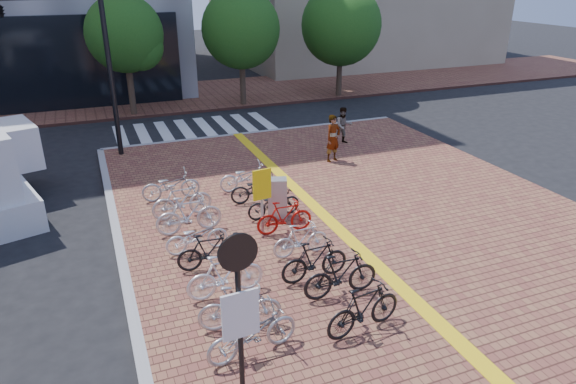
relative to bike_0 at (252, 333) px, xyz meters
name	(u,v)px	position (x,y,z in m)	size (l,w,h in m)	color
ground	(299,278)	(1.96, 2.34, -0.65)	(120.00, 120.00, 0.00)	black
sidewalk	(553,380)	(4.96, -2.66, -0.57)	(14.00, 34.00, 0.15)	brown
kerb_north	(258,133)	(4.96, 14.34, -0.57)	(14.00, 0.25, 0.15)	gray
far_sidewalk	(162,98)	(1.96, 23.34, -0.57)	(70.00, 8.00, 0.15)	brown
crosswalk	(196,129)	(2.46, 16.34, -0.64)	(7.50, 4.00, 0.01)	silver
street_trees	(260,30)	(7.00, 19.79, 3.45)	(16.20, 4.60, 6.35)	#38281E
bike_0	(252,333)	(0.00, 0.00, 0.00)	(0.66, 1.89, 1.00)	#A6A6AB
bike_1	(240,307)	(0.01, 0.83, 0.03)	(0.49, 1.75, 1.05)	#B7B8BC
bike_2	(225,275)	(0.05, 2.11, 0.05)	(0.51, 1.81, 1.09)	white
bike_3	(209,251)	(-0.01, 3.40, -0.01)	(0.46, 1.61, 0.97)	black
bike_4	(197,236)	(-0.11, 4.36, -0.06)	(0.58, 1.68, 0.88)	white
bike_5	(189,214)	(-0.08, 5.50, 0.07)	(0.53, 1.88, 1.13)	silver
bike_6	(182,200)	(-0.07, 6.57, 0.05)	(0.52, 1.83, 1.10)	silver
bike_7	(171,185)	(-0.15, 8.03, -0.01)	(0.65, 1.87, 0.98)	#A4A5A9
bike_8	(364,308)	(2.34, -0.17, 0.05)	(0.51, 1.82, 1.09)	black
bike_9	(341,275)	(2.49, 1.14, 0.05)	(0.51, 1.82, 1.09)	black
bike_10	(315,260)	(2.21, 1.97, 0.02)	(0.49, 1.74, 1.04)	black
bike_11	(301,240)	(2.35, 3.14, -0.03)	(0.44, 1.54, 0.93)	silver
bike_12	(284,217)	(2.43, 4.50, -0.01)	(0.46, 1.63, 0.98)	#AE120C
bike_13	(274,203)	(2.51, 5.59, -0.05)	(0.59, 1.69, 0.89)	black
bike_14	(258,189)	(2.41, 6.74, -0.03)	(0.62, 1.79, 0.94)	black
bike_15	(246,177)	(2.37, 7.87, -0.01)	(0.65, 1.85, 0.97)	silver
pedestrian_a	(333,138)	(6.39, 9.43, 0.43)	(0.67, 0.44, 1.85)	gray
pedestrian_b	(344,126)	(7.83, 11.30, 0.29)	(0.77, 0.60, 1.58)	#515666
utility_box	(277,198)	(2.61, 5.54, 0.12)	(0.56, 0.41, 1.23)	#B5B4B9
yellow_sign	(262,190)	(1.79, 4.54, 0.89)	(0.54, 0.16, 2.00)	#B7B7BC
notice_sign	(240,304)	(-0.56, -1.25, 1.63)	(0.63, 0.16, 3.38)	black
traffic_light_pole	(62,40)	(-2.80, 13.39, 4.07)	(3.56, 1.37, 6.62)	black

